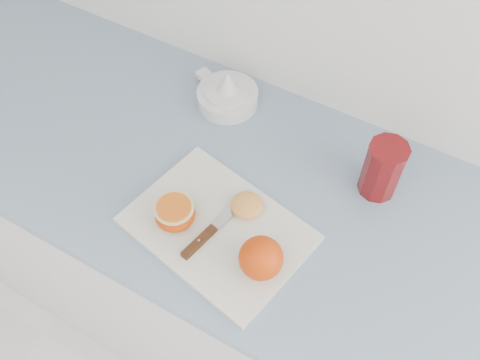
% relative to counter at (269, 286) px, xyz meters
% --- Properties ---
extents(counter, '(2.48, 0.64, 0.89)m').
position_rel_counter_xyz_m(counter, '(0.00, 0.00, 0.00)').
color(counter, silver).
rests_on(counter, ground).
extents(cutting_board, '(0.40, 0.32, 0.01)m').
position_rel_counter_xyz_m(cutting_board, '(-0.07, -0.13, 0.45)').
color(cutting_board, silver).
rests_on(cutting_board, counter).
extents(whole_orange, '(0.09, 0.09, 0.09)m').
position_rel_counter_xyz_m(whole_orange, '(0.05, -0.17, 0.50)').
color(whole_orange, '#CD4500').
rests_on(whole_orange, cutting_board).
extents(half_orange, '(0.08, 0.08, 0.05)m').
position_rel_counter_xyz_m(half_orange, '(-0.16, -0.16, 0.48)').
color(half_orange, '#CD4500').
rests_on(half_orange, cutting_board).
extents(squeezed_shell, '(0.07, 0.07, 0.03)m').
position_rel_counter_xyz_m(squeezed_shell, '(-0.04, -0.06, 0.47)').
color(squeezed_shell, orange).
rests_on(squeezed_shell, cutting_board).
extents(paring_knife, '(0.06, 0.21, 0.01)m').
position_rel_counter_xyz_m(paring_knife, '(-0.08, -0.16, 0.46)').
color(paring_knife, '#472410').
rests_on(paring_knife, cutting_board).
extents(citrus_juicer, '(0.19, 0.15, 0.10)m').
position_rel_counter_xyz_m(citrus_juicer, '(-0.24, 0.19, 0.47)').
color(citrus_juicer, white).
rests_on(citrus_juicer, counter).
extents(red_tumbler, '(0.08, 0.08, 0.14)m').
position_rel_counter_xyz_m(red_tumbler, '(0.17, 0.13, 0.51)').
color(red_tumbler, maroon).
rests_on(red_tumbler, counter).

